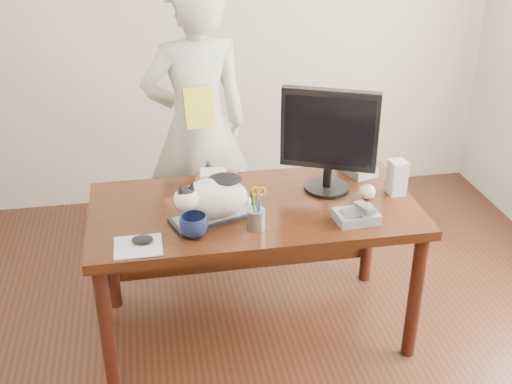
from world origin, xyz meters
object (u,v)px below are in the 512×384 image
(monitor, at_px, (329,136))
(baseball, at_px, (368,192))
(phone, at_px, (357,215))
(cat, at_px, (212,197))
(desk, at_px, (252,224))
(book_stack, at_px, (216,179))
(mouse, at_px, (142,240))
(pen_cup, at_px, (256,217))
(person, at_px, (197,127))
(coffee_mug, at_px, (194,226))
(keyboard, at_px, (215,216))
(calculator, at_px, (358,169))
(speaker, at_px, (397,177))

(monitor, bearing_deg, baseball, -8.78)
(phone, bearing_deg, cat, 163.98)
(desk, relative_size, book_stack, 6.82)
(mouse, bearing_deg, monitor, 20.43)
(desk, height_order, book_stack, book_stack)
(desk, bearing_deg, phone, -35.04)
(cat, relative_size, pen_cup, 1.84)
(cat, xyz_separation_m, mouse, (-0.33, -0.16, -0.10))
(pen_cup, height_order, person, person)
(desk, relative_size, phone, 7.79)
(coffee_mug, relative_size, phone, 0.62)
(cat, bearing_deg, pen_cup, -51.05)
(desk, bearing_deg, keyboard, -139.83)
(book_stack, relative_size, calculator, 1.10)
(monitor, bearing_deg, person, 153.35)
(phone, relative_size, person, 0.12)
(pen_cup, height_order, calculator, pen_cup)
(keyboard, relative_size, monitor, 0.82)
(pen_cup, xyz_separation_m, phone, (0.48, -0.02, -0.03))
(coffee_mug, bearing_deg, baseball, 13.13)
(keyboard, height_order, baseball, baseball)
(baseball, bearing_deg, mouse, -167.95)
(keyboard, bearing_deg, mouse, -172.56)
(speaker, relative_size, calculator, 0.84)
(baseball, height_order, book_stack, book_stack)
(baseball, relative_size, book_stack, 0.33)
(desk, bearing_deg, mouse, -147.87)
(keyboard, distance_m, coffee_mug, 0.18)
(phone, bearing_deg, coffee_mug, 175.24)
(coffee_mug, height_order, phone, coffee_mug)
(speaker, bearing_deg, pen_cup, -167.28)
(cat, relative_size, monitor, 0.73)
(keyboard, xyz_separation_m, person, (0.01, 0.90, 0.11))
(cat, bearing_deg, mouse, -172.60)
(phone, xyz_separation_m, person, (-0.64, 1.04, 0.09))
(pen_cup, distance_m, coffee_mug, 0.29)
(desk, height_order, coffee_mug, coffee_mug)
(keyboard, relative_size, speaker, 2.48)
(speaker, height_order, person, person)
(coffee_mug, relative_size, speaker, 0.71)
(desk, relative_size, speaker, 8.96)
(keyboard, relative_size, pen_cup, 2.06)
(monitor, distance_m, pen_cup, 0.58)
(pen_cup, xyz_separation_m, book_stack, (-0.13, 0.48, -0.03))
(keyboard, bearing_deg, cat, -171.64)
(speaker, bearing_deg, baseball, -173.09)
(coffee_mug, height_order, person, person)
(cat, xyz_separation_m, calculator, (0.84, 0.37, -0.09))
(keyboard, xyz_separation_m, monitor, (0.60, 0.18, 0.29))
(phone, xyz_separation_m, book_stack, (-0.60, 0.49, 0.00))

